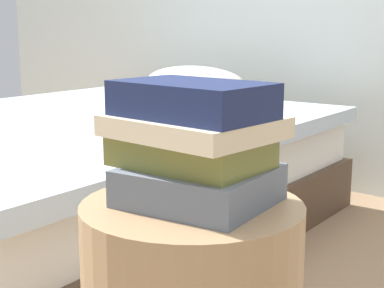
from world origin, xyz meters
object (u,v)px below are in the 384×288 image
Objects in this scene: book_navy at (193,100)px; book_olive at (191,151)px; book_slate at (199,185)px; book_cream at (194,126)px; bed at (77,174)px.

book_olive is at bearing 144.78° from book_navy.
book_navy is (-0.00, -0.01, 0.14)m from book_slate.
book_navy is at bearing -115.68° from book_slate.
book_slate is at bearing 7.04° from book_cream.
book_olive reaches higher than book_slate.
book_olive is 0.93× the size of book_cream.
book_cream is (1.21, -0.70, 0.42)m from bed.
book_olive is (-0.02, -0.00, 0.06)m from book_slate.
book_slate is 0.92× the size of book_navy.
book_slate is (1.22, -0.70, 0.32)m from bed.
bed is at bearing 146.30° from book_olive.
book_olive is at bearing -34.41° from bed.
book_navy reaches higher than book_slate.
book_slate is at bearing 6.99° from book_olive.
book_cream is at bearing -34.24° from bed.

